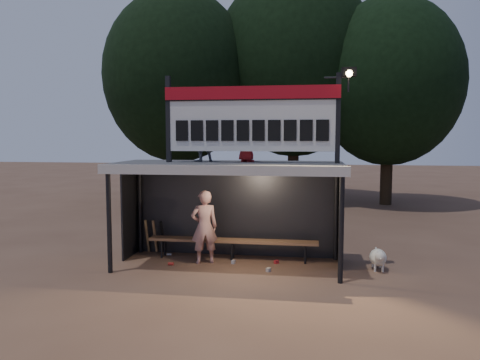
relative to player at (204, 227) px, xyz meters
name	(u,v)px	position (x,y,z in m)	size (l,w,h in m)	color
ground	(229,266)	(0.59, -0.15, -0.84)	(80.00, 80.00, 0.00)	brown
player	(204,227)	(0.00, 0.00, 0.00)	(0.61, 0.40, 1.68)	silver
child_a	(201,136)	(-0.10, 0.11, 2.06)	(0.56, 0.44, 1.15)	slate
child_b	(247,140)	(0.95, 0.19, 1.97)	(0.47, 0.31, 0.97)	#A4191C
dugout_shelter	(230,183)	(0.59, 0.09, 1.01)	(5.10, 2.08, 2.32)	#403F42
scoreboard_assembly	(254,116)	(1.14, -0.16, 2.48)	(4.10, 0.27, 1.99)	black
bench	(233,241)	(0.59, 0.40, -0.41)	(4.00, 0.35, 0.48)	#8C6242
tree_left	(178,77)	(-3.41, 9.85, 4.67)	(6.46, 6.46, 9.27)	black
tree_mid	(294,64)	(1.59, 11.35, 5.33)	(7.22, 7.22, 10.36)	#312116
tree_right	(389,82)	(5.59, 10.35, 4.35)	(6.08, 6.08, 8.72)	#302215
dog	(378,257)	(3.85, 0.00, -0.56)	(0.36, 0.81, 0.49)	white
bats	(155,236)	(-1.41, 0.67, -0.41)	(0.47, 0.32, 0.84)	olive
litter	(224,262)	(0.46, -0.02, -0.80)	(2.76, 1.09, 0.08)	red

